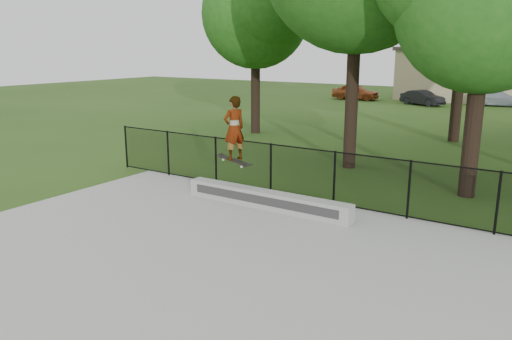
# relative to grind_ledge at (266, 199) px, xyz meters

# --- Properties ---
(ground) EXTENTS (100.00, 100.00, 0.00)m
(ground) POSITION_rel_grind_ledge_xyz_m (1.41, -4.70, -0.29)
(ground) COLOR #284A15
(ground) RESTS_ON ground
(concrete_slab) EXTENTS (14.00, 12.00, 0.06)m
(concrete_slab) POSITION_rel_grind_ledge_xyz_m (1.41, -4.70, -0.26)
(concrete_slab) COLOR #ADADA8
(concrete_slab) RESTS_ON ground
(grind_ledge) EXTENTS (4.87, 0.40, 0.46)m
(grind_ledge) POSITION_rel_grind_ledge_xyz_m (0.00, 0.00, 0.00)
(grind_ledge) COLOR #A6A7A2
(grind_ledge) RESTS_ON concrete_slab
(car_a) EXTENTS (3.86, 1.68, 1.31)m
(car_a) POSITION_rel_grind_ledge_xyz_m (-9.26, 28.82, 0.36)
(car_a) COLOR #9D461C
(car_a) RESTS_ON ground
(car_b) EXTENTS (3.27, 2.24, 1.11)m
(car_b) POSITION_rel_grind_ledge_xyz_m (-3.46, 27.73, 0.26)
(car_b) COLOR black
(car_b) RESTS_ON ground
(car_c) EXTENTS (3.81, 2.24, 1.13)m
(car_c) POSITION_rel_grind_ledge_xyz_m (1.42, 30.21, 0.27)
(car_c) COLOR #A0A9B5
(car_c) RESTS_ON ground
(skater_airborne) EXTENTS (0.83, 0.73, 1.87)m
(skater_airborne) POSITION_rel_grind_ledge_xyz_m (-0.92, -0.14, 1.81)
(skater_airborne) COLOR black
(skater_airborne) RESTS_ON ground
(chainlink_fence) EXTENTS (16.06, 0.06, 1.50)m
(chainlink_fence) POSITION_rel_grind_ledge_xyz_m (1.41, 1.20, 0.52)
(chainlink_fence) COLOR black
(chainlink_fence) RESTS_ON concrete_slab
(distant_building) EXTENTS (12.40, 6.40, 4.30)m
(distant_building) POSITION_rel_grind_ledge_xyz_m (-0.59, 33.30, 1.87)
(distant_building) COLOR tan
(distant_building) RESTS_ON ground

